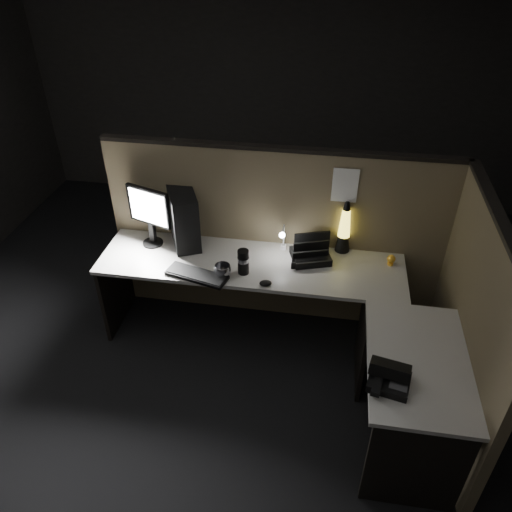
# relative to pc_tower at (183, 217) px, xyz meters

# --- Properties ---
(floor) EXTENTS (6.00, 6.00, 0.00)m
(floor) POSITION_rel_pc_tower_xyz_m (0.71, -0.81, -0.95)
(floor) COLOR black
(floor) RESTS_ON ground
(room_shell) EXTENTS (6.00, 6.00, 6.00)m
(room_shell) POSITION_rel_pc_tower_xyz_m (0.71, -0.81, 0.67)
(room_shell) COLOR silver
(room_shell) RESTS_ON ground
(partition_back) EXTENTS (2.66, 0.06, 1.50)m
(partition_back) POSITION_rel_pc_tower_xyz_m (0.71, 0.12, -0.20)
(partition_back) COLOR brown
(partition_back) RESTS_ON ground
(partition_right) EXTENTS (0.06, 1.66, 1.50)m
(partition_right) POSITION_rel_pc_tower_xyz_m (2.04, -0.71, -0.20)
(partition_right) COLOR brown
(partition_right) RESTS_ON ground
(desk) EXTENTS (2.60, 1.60, 0.73)m
(desk) POSITION_rel_pc_tower_xyz_m (0.89, -0.56, -0.37)
(desk) COLOR #A6A49D
(desk) RESTS_ON ground
(pc_tower) EXTENTS (0.35, 0.47, 0.45)m
(pc_tower) POSITION_rel_pc_tower_xyz_m (0.00, 0.00, 0.00)
(pc_tower) COLOR black
(pc_tower) RESTS_ON desk
(monitor) EXTENTS (0.36, 0.17, 0.48)m
(monitor) POSITION_rel_pc_tower_xyz_m (-0.25, -0.07, 0.07)
(monitor) COLOR black
(monitor) RESTS_ON desk
(keyboard) EXTENTS (0.48, 0.26, 0.02)m
(keyboard) POSITION_rel_pc_tower_xyz_m (0.21, -0.44, -0.21)
(keyboard) COLOR black
(keyboard) RESTS_ON desk
(mouse) EXTENTS (0.10, 0.08, 0.03)m
(mouse) POSITION_rel_pc_tower_xyz_m (0.71, -0.46, -0.21)
(mouse) COLOR black
(mouse) RESTS_ON desk
(clip_lamp) EXTENTS (0.04, 0.18, 0.23)m
(clip_lamp) POSITION_rel_pc_tower_xyz_m (0.78, -0.05, -0.09)
(clip_lamp) COLOR white
(clip_lamp) RESTS_ON desk
(organizer) EXTENTS (0.34, 0.32, 0.21)m
(organizer) POSITION_rel_pc_tower_xyz_m (1.00, -0.08, -0.18)
(organizer) COLOR black
(organizer) RESTS_ON desk
(lava_lamp) EXTENTS (0.11, 0.11, 0.42)m
(lava_lamp) POSITION_rel_pc_tower_xyz_m (1.24, 0.07, -0.05)
(lava_lamp) COLOR black
(lava_lamp) RESTS_ON desk
(travel_mug) EXTENTS (0.09, 0.09, 0.19)m
(travel_mug) POSITION_rel_pc_tower_xyz_m (0.53, -0.34, -0.13)
(travel_mug) COLOR black
(travel_mug) RESTS_ON desk
(steel_mug) EXTENTS (0.14, 0.14, 0.10)m
(steel_mug) POSITION_rel_pc_tower_xyz_m (0.39, -0.41, -0.17)
(steel_mug) COLOR #B1B1B9
(steel_mug) RESTS_ON desk
(figurine) EXTENTS (0.06, 0.06, 0.06)m
(figurine) POSITION_rel_pc_tower_xyz_m (1.60, -0.07, -0.17)
(figurine) COLOR #FFAF28
(figurine) RESTS_ON desk
(pinned_paper) EXTENTS (0.18, 0.00, 0.26)m
(pinned_paper) POSITION_rel_pc_tower_xyz_m (1.21, 0.08, 0.33)
(pinned_paper) COLOR white
(pinned_paper) RESTS_ON partition_back
(desk_phone) EXTENTS (0.26, 0.26, 0.13)m
(desk_phone) POSITION_rel_pc_tower_xyz_m (1.52, -1.22, -0.17)
(desk_phone) COLOR black
(desk_phone) RESTS_ON desk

